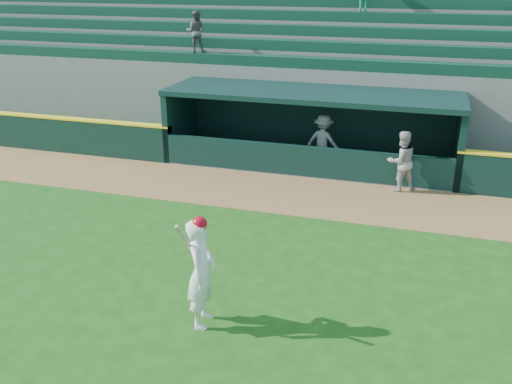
{
  "coord_description": "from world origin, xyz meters",
  "views": [
    {
      "loc": [
        3.57,
        -10.03,
        6.06
      ],
      "look_at": [
        0.0,
        1.6,
        1.3
      ],
      "focal_mm": 40.0,
      "sensor_mm": 36.0,
      "label": 1
    }
  ],
  "objects": [
    {
      "name": "dugout_player_inside",
      "position": [
        0.42,
        7.64,
        0.87
      ],
      "size": [
        1.24,
        0.89,
        1.74
      ],
      "primitive_type": "imported",
      "rotation": [
        0.0,
        0.0,
        2.91
      ],
      "color": "#A2A29D",
      "rests_on": "ground"
    },
    {
      "name": "stands",
      "position": [
        0.01,
        12.58,
        2.4
      ],
      "size": [
        34.5,
        6.27,
        7.62
      ],
      "color": "slate",
      "rests_on": "ground"
    },
    {
      "name": "dugout",
      "position": [
        0.0,
        8.0,
        1.36
      ],
      "size": [
        9.4,
        2.8,
        2.46
      ],
      "color": "slate",
      "rests_on": "ground"
    },
    {
      "name": "ground",
      "position": [
        0.0,
        0.0,
        0.0
      ],
      "size": [
        120.0,
        120.0,
        0.0
      ],
      "primitive_type": "plane",
      "color": "#1A4A12",
      "rests_on": "ground"
    },
    {
      "name": "dugout_player_front",
      "position": [
        2.99,
        6.18,
        0.89
      ],
      "size": [
        1.09,
        1.04,
        1.79
      ],
      "primitive_type": "imported",
      "rotation": [
        0.0,
        0.0,
        3.71
      ],
      "color": "#ACABA6",
      "rests_on": "ground"
    },
    {
      "name": "batter_at_plate",
      "position": [
        0.03,
        -1.82,
        1.06
      ],
      "size": [
        0.59,
        0.89,
        2.14
      ],
      "color": "white",
      "rests_on": "ground"
    },
    {
      "name": "warning_track",
      "position": [
        0.0,
        4.9,
        0.01
      ],
      "size": [
        40.0,
        3.0,
        0.01
      ],
      "primitive_type": "cube",
      "color": "olive",
      "rests_on": "ground"
    }
  ]
}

